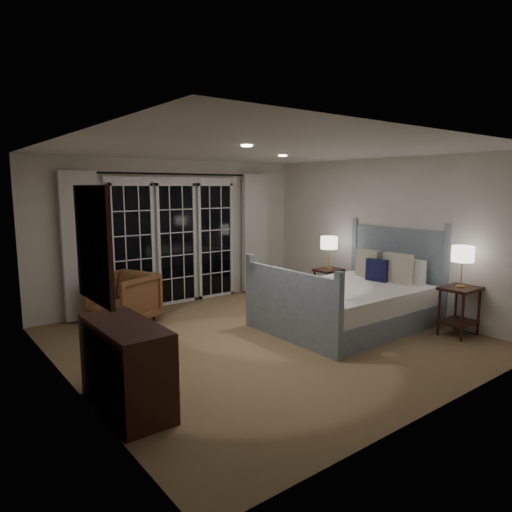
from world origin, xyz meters
TOP-DOWN VIEW (x-y plane):
  - floor at (0.00, 0.00)m, footprint 5.00×5.00m
  - ceiling at (0.00, 0.00)m, footprint 5.00×5.00m
  - wall_left at (-2.50, 0.00)m, footprint 0.02×5.00m
  - wall_right at (2.50, 0.00)m, footprint 0.02×5.00m
  - wall_back at (0.00, 2.50)m, footprint 5.00×0.02m
  - wall_front at (0.00, -2.50)m, footprint 5.00×0.02m
  - french_doors at (0.00, 2.46)m, footprint 2.50×0.04m
  - curtain_rod at (0.00, 2.40)m, footprint 3.50×0.03m
  - curtain_left at (-1.65, 2.38)m, footprint 0.55×0.10m
  - curtain_right at (1.65, 2.38)m, footprint 0.55×0.10m
  - downlight_a at (0.80, 0.60)m, footprint 0.12×0.12m
  - downlight_b at (-0.60, -0.40)m, footprint 0.12×0.12m
  - bed at (1.41, -0.26)m, footprint 2.37×1.71m
  - nightstand_left at (2.22, -1.50)m, footprint 0.52×0.42m
  - nightstand_right at (2.12, 0.87)m, footprint 0.46×0.37m
  - lamp_left at (2.22, -1.50)m, footprint 0.29×0.29m
  - lamp_right at (2.12, 0.87)m, footprint 0.30×0.30m
  - armchair at (-1.22, 1.88)m, footprint 1.08×1.07m
  - dresser at (-2.23, -0.73)m, footprint 0.49×1.15m
  - mirror at (-2.47, -0.73)m, footprint 0.05×0.85m

SIDE VIEW (x-z plane):
  - floor at x=0.00m, z-range 0.00..0.00m
  - bed at x=1.41m, z-range -0.35..1.04m
  - armchair at x=-1.22m, z-range 0.00..0.76m
  - nightstand_right at x=2.12m, z-range 0.09..0.70m
  - dresser at x=-2.23m, z-range 0.00..0.82m
  - nightstand_left at x=2.22m, z-range 0.11..0.79m
  - lamp_right at x=2.12m, z-range 0.77..1.35m
  - french_doors at x=0.00m, z-range -0.01..2.19m
  - lamp_left at x=2.22m, z-range 0.85..1.41m
  - curtain_left at x=-1.65m, z-range 0.02..2.27m
  - curtain_right at x=1.65m, z-range 0.02..2.27m
  - wall_left at x=-2.50m, z-range 0.00..2.50m
  - wall_right at x=2.50m, z-range 0.00..2.50m
  - wall_back at x=0.00m, z-range 0.00..2.50m
  - wall_front at x=0.00m, z-range 0.00..2.50m
  - mirror at x=-2.47m, z-range 1.05..2.05m
  - curtain_rod at x=0.00m, z-range 2.23..2.27m
  - downlight_a at x=0.80m, z-range 2.48..2.50m
  - downlight_b at x=-0.60m, z-range 2.48..2.50m
  - ceiling at x=0.00m, z-range 2.50..2.50m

